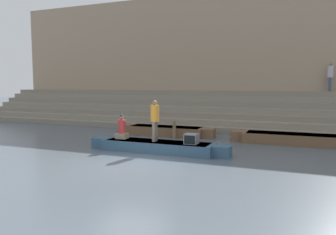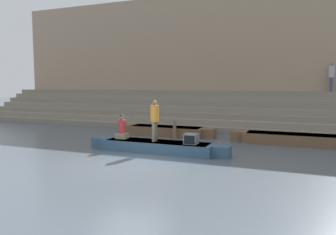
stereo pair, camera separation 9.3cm
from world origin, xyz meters
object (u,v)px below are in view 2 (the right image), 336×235
at_px(rowboat_main, 157,146).
at_px(mooring_post, 175,130).
at_px(tv_set, 191,139).
at_px(moored_boat_shore, 291,139).
at_px(person_standing, 155,118).
at_px(moored_boat_distant, 166,130).
at_px(person_on_steps, 331,75).
at_px(person_rowing, 122,129).

bearing_deg(rowboat_main, mooring_post, 97.16).
bearing_deg(tv_set, moored_boat_shore, 40.31).
height_order(rowboat_main, person_standing, person_standing).
height_order(moored_boat_shore, moored_boat_distant, same).
xyz_separation_m(tv_set, mooring_post, (-2.08, 3.52, -0.18)).
relative_size(moored_boat_shore, person_on_steps, 3.17).
bearing_deg(rowboat_main, moored_boat_distant, 105.97).
bearing_deg(tv_set, mooring_post, 112.54).
bearing_deg(moored_boat_shore, rowboat_main, -146.43).
height_order(person_rowing, tv_set, person_rowing).
bearing_deg(tv_set, person_standing, 171.83).
height_order(moored_boat_distant, person_on_steps, person_on_steps).
distance_m(person_standing, person_rowing, 1.74).
relative_size(rowboat_main, person_standing, 3.59).
xyz_separation_m(tv_set, person_on_steps, (5.71, 10.43, 2.80)).
relative_size(person_rowing, person_on_steps, 0.60).
distance_m(rowboat_main, person_standing, 1.21).
bearing_deg(person_on_steps, moored_boat_distant, 51.57).
distance_m(tv_set, moored_boat_distant, 5.35).
height_order(rowboat_main, person_on_steps, person_on_steps).
bearing_deg(person_standing, person_on_steps, 41.33).
xyz_separation_m(moored_boat_shore, person_on_steps, (2.04, 6.31, 3.19)).
relative_size(tv_set, person_on_steps, 0.29).
bearing_deg(mooring_post, person_on_steps, 41.56).
bearing_deg(person_on_steps, person_standing, 71.81).
bearing_deg(mooring_post, tv_set, -59.45).
bearing_deg(mooring_post, person_rowing, -109.08).
xyz_separation_m(tv_set, moored_boat_shore, (3.67, 4.12, -0.39)).
height_order(person_standing, person_rowing, person_standing).
bearing_deg(rowboat_main, person_on_steps, 53.13).
height_order(person_rowing, moored_boat_distant, person_rowing).
xyz_separation_m(rowboat_main, person_on_steps, (7.23, 10.39, 3.22)).
height_order(rowboat_main, moored_boat_distant, moored_boat_distant).
bearing_deg(moored_boat_distant, mooring_post, -44.35).
xyz_separation_m(person_standing, moored_boat_shore, (5.29, 4.12, -1.18)).
xyz_separation_m(rowboat_main, mooring_post, (-0.56, 3.48, 0.23)).
relative_size(moored_boat_distant, mooring_post, 5.95).
distance_m(person_rowing, moored_boat_distant, 4.40).
xyz_separation_m(mooring_post, person_on_steps, (7.79, 6.91, 2.99)).
xyz_separation_m(person_rowing, moored_boat_shore, (6.93, 4.02, -0.61)).
xyz_separation_m(rowboat_main, person_rowing, (-1.74, 0.06, 0.64)).
xyz_separation_m(person_rowing, mooring_post, (1.18, 3.42, -0.41)).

